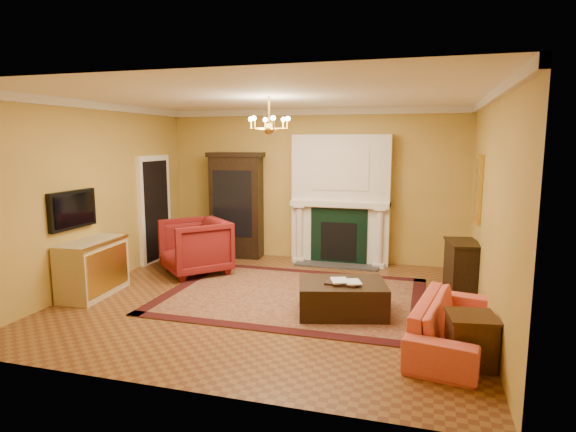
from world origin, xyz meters
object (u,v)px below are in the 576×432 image
at_px(end_table, 471,341).
at_px(console_table, 462,269).
at_px(wingback_armchair, 195,244).
at_px(leather_ottoman, 342,298).
at_px(commode, 93,268).
at_px(china_cabinet, 237,207).
at_px(coral_sofa, 452,316).
at_px(pedestal_table, 181,248).

bearing_deg(end_table, console_table, 88.65).
height_order(wingback_armchair, leather_ottoman, wingback_armchair).
distance_m(commode, end_table, 5.53).
relative_size(china_cabinet, leather_ottoman, 1.74).
bearing_deg(console_table, commode, -172.83).
distance_m(coral_sofa, console_table, 2.13).
height_order(wingback_armchair, pedestal_table, wingback_armchair).
xyz_separation_m(wingback_armchair, pedestal_table, (-0.48, 0.37, -0.18)).
relative_size(china_cabinet, console_table, 2.54).
relative_size(china_cabinet, coral_sofa, 1.08).
bearing_deg(wingback_armchair, coral_sofa, 17.93).
height_order(wingback_armchair, end_table, wingback_armchair).
xyz_separation_m(commode, coral_sofa, (5.28, -0.48, -0.06)).
distance_m(pedestal_table, coral_sofa, 5.37).
bearing_deg(china_cabinet, leather_ottoman, -50.73).
distance_m(end_table, console_table, 2.55).
distance_m(wingback_armchair, leather_ottoman, 3.20).
bearing_deg(console_table, wingback_armchair, 171.59).
xyz_separation_m(china_cabinet, wingback_armchair, (-0.23, -1.43, -0.48)).
height_order(china_cabinet, leather_ottoman, china_cabinet).
relative_size(commode, leather_ottoman, 0.98).
bearing_deg(commode, end_table, -13.35).
bearing_deg(console_table, end_table, -100.75).
height_order(pedestal_table, end_table, pedestal_table).
relative_size(wingback_armchair, commode, 0.94).
relative_size(pedestal_table, commode, 0.55).
bearing_deg(coral_sofa, leather_ottoman, 72.84).
distance_m(wingback_armchair, pedestal_table, 0.63).
bearing_deg(leather_ottoman, console_table, 25.32).
distance_m(china_cabinet, coral_sofa, 5.40).
bearing_deg(leather_ottoman, commode, 168.63).
bearing_deg(commode, china_cabinet, 64.38).
xyz_separation_m(end_table, leather_ottoman, (-1.58, 1.15, -0.03)).
relative_size(pedestal_table, console_table, 0.79).
relative_size(wingback_armchair, leather_ottoman, 0.92).
distance_m(console_table, leather_ottoman, 2.16).
bearing_deg(leather_ottoman, china_cabinet, 119.23).
distance_m(pedestal_table, commode, 1.99).
height_order(end_table, leather_ottoman, end_table).
bearing_deg(commode, leather_ottoman, -0.32).
bearing_deg(end_table, leather_ottoman, 144.05).
relative_size(commode, end_table, 2.17).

